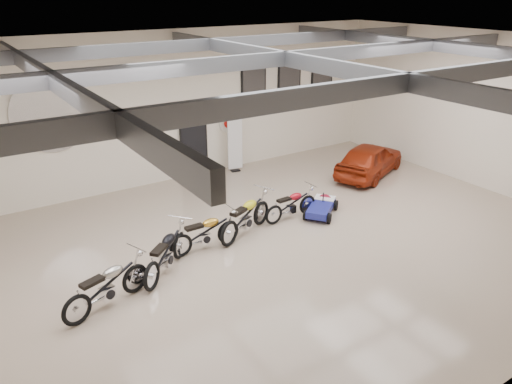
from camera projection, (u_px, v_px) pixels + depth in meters
floor at (281, 246)px, 12.95m from camera, size 16.00×12.00×0.01m
ceiling at (286, 47)px, 11.03m from camera, size 16.00×12.00×0.01m
back_wall at (177, 107)px, 16.63m from camera, size 16.00×0.02×5.00m
right_wall at (484, 112)px, 16.03m from camera, size 0.02×12.00×5.00m
ceiling_beams at (285, 59)px, 11.13m from camera, size 15.80×11.80×0.32m
door at (194, 147)px, 17.40m from camera, size 0.92×0.08×2.10m
logo_plaque at (51, 114)px, 14.46m from camera, size 2.30×0.06×1.16m
poster_left at (254, 80)px, 17.89m from camera, size 1.05×0.08×1.35m
poster_mid at (289, 76)px, 18.69m from camera, size 1.05×0.08×1.35m
poster_right at (322, 73)px, 19.50m from camera, size 1.05×0.08×1.35m
oil_sign at (228, 123)px, 17.86m from camera, size 0.72×0.10×0.72m
banner_stand at (235, 145)px, 17.79m from camera, size 0.57×0.30×1.99m
motorcycle_silver at (106, 285)px, 10.29m from camera, size 2.17×1.28×1.08m
motorcycle_black at (166, 252)px, 11.54m from camera, size 2.01×1.85×1.09m
motorcycle_gold at (205, 232)px, 12.58m from camera, size 1.93×0.60×1.00m
motorcycle_yellow at (246, 216)px, 13.34m from camera, size 2.24×1.47×1.12m
motorcycle_red at (291, 204)px, 14.29m from camera, size 1.80×0.63×0.92m
go_kart at (322, 203)px, 14.72m from camera, size 1.85×1.67×0.63m
vintage_car at (370, 159)px, 17.56m from camera, size 2.64×3.77×1.19m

